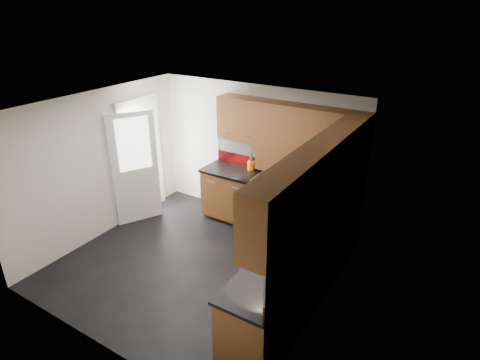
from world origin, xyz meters
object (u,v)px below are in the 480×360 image
Objects in this scene: gas_hob at (270,179)px; utensil_pot at (251,164)px; food_processor at (332,200)px; toaster at (320,183)px.

gas_hob is 0.54m from utensil_pot.
food_processor is at bearing -18.15° from gas_hob.
gas_hob is 0.82m from toaster.
toaster is at bearing 126.79° from food_processor.
utensil_pot is at bearing 175.76° from toaster.
utensil_pot is 1.30m from toaster.
toaster is 0.63m from food_processor.
food_processor reaches higher than gas_hob.
utensil_pot reaches higher than food_processor.
gas_hob is at bearing -23.27° from utensil_pot.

